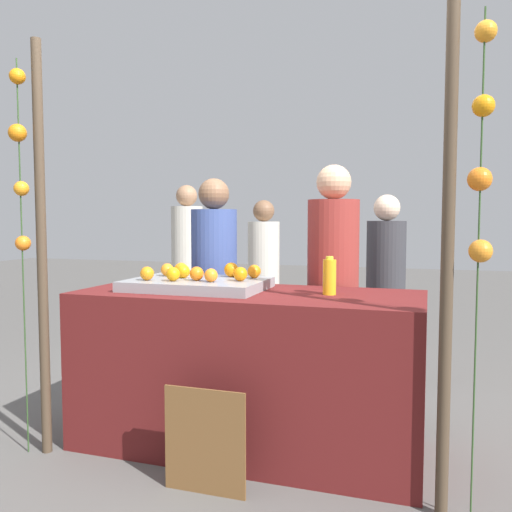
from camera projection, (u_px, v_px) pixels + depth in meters
The scene contains 25 objects.
ground_plane at pixel (248, 445), 3.16m from camera, with size 24.00×24.00×0.00m, color #565451.
stall_counter at pixel (248, 369), 3.13m from camera, with size 2.00×0.81×0.92m, color #5B1919.
orange_tray at pixel (197, 284), 3.22m from camera, with size 0.81×0.57×0.06m, color gray.
orange_0 at pixel (231, 270), 3.34m from camera, with size 0.09×0.09×0.09m, color orange.
orange_1 at pixel (211, 275), 3.08m from camera, with size 0.08×0.08×0.08m, color orange.
orange_2 at pixel (197, 274), 3.14m from camera, with size 0.08×0.08×0.08m, color orange.
orange_3 at pixel (167, 270), 3.39m from camera, with size 0.08×0.08×0.08m, color orange.
orange_4 at pixel (173, 274), 3.12m from camera, with size 0.08×0.08×0.08m, color orange.
orange_5 at pixel (240, 274), 3.12m from camera, with size 0.08×0.08×0.08m, color orange.
orange_6 at pixel (254, 271), 3.28m from camera, with size 0.08×0.08×0.08m, color orange.
orange_7 at pixel (147, 273), 3.16m from camera, with size 0.08×0.08×0.08m, color orange.
orange_8 at pixel (183, 271), 3.28m from camera, with size 0.08×0.08×0.08m, color orange.
orange_9 at pixel (181, 269), 3.42m from camera, with size 0.08×0.08×0.08m, color orange.
juice_bottle at pixel (329, 277), 2.98m from camera, with size 0.07×0.07×0.22m.
chalkboard_sign at pixel (205, 442), 2.59m from camera, with size 0.42×0.03×0.54m.
vendor_left at pixel (214, 300), 3.83m from camera, with size 0.33×0.33×1.63m.
vendor_right at pixel (333, 302), 3.55m from camera, with size 0.34×0.34×1.70m.
crowd_person_0 at pixel (385, 298), 4.24m from camera, with size 0.31×0.31×1.54m.
crowd_person_1 at pixel (328, 282), 5.28m from camera, with size 0.31×0.31×1.54m.
crowd_person_2 at pixel (264, 285), 5.13m from camera, with size 0.31×0.31×1.53m.
crowd_person_3 at pixel (187, 269), 5.82m from camera, with size 0.34×0.34×1.71m.
canopy_post_left at pixel (42, 250), 2.99m from camera, with size 0.06×0.06×2.34m, color #473828.
canopy_post_right at pixel (447, 260), 2.32m from camera, with size 0.06×0.06×2.34m, color #473828.
garland_strand_left at pixel (20, 161), 2.95m from camera, with size 0.10×0.11×2.23m.
garland_strand_right at pixel (482, 156), 2.25m from camera, with size 0.11×0.12×2.23m.
Camera 1 is at (1.00, -2.91, 1.35)m, focal length 37.26 mm.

